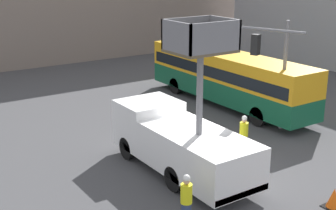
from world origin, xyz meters
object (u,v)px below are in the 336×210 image
road_worker_near_truck (186,201)px  traffic_cone_near_truck (334,199)px  traffic_light_pole (274,60)px  road_worker_directing (244,135)px  city_bus (227,75)px  utility_truck (180,139)px

road_worker_near_truck → traffic_cone_near_truck: 5.32m
traffic_light_pole → road_worker_directing: 4.04m
traffic_light_pole → city_bus: bearing=72.8°
utility_truck → road_worker_directing: utility_truck is taller
traffic_light_pole → traffic_cone_near_truck: bearing=-117.9°
road_worker_directing → traffic_cone_near_truck: 5.39m
city_bus → traffic_light_pole: bearing=179.9°
utility_truck → city_bus: bearing=38.2°
utility_truck → city_bus: 9.78m
utility_truck → traffic_light_pole: bearing=9.2°
traffic_light_pole → utility_truck: bearing=-170.8°
traffic_light_pole → road_worker_near_truck: bearing=-152.0°
road_worker_near_truck → traffic_cone_near_truck: bearing=-6.2°
road_worker_near_truck → road_worker_directing: bearing=46.3°
traffic_cone_near_truck → road_worker_near_truck: bearing=158.8°
city_bus → traffic_cone_near_truck: 12.47m
traffic_light_pole → road_worker_directing: traffic_light_pole is taller
road_worker_near_truck → road_worker_directing: size_ratio=1.02×
city_bus → road_worker_near_truck: bearing=150.9°
city_bus → traffic_cone_near_truck: bearing=173.7°
city_bus → traffic_light_pole: size_ratio=2.20×
utility_truck → traffic_cone_near_truck: bearing=-62.5°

